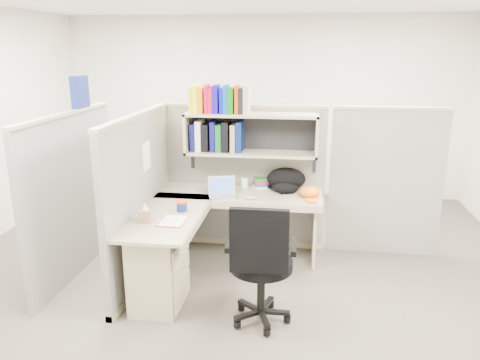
# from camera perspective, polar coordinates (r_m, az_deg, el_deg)

# --- Properties ---
(ground) EXTENTS (6.00, 6.00, 0.00)m
(ground) POSITION_cam_1_polar(r_m,az_deg,el_deg) (4.74, -0.96, -12.04)
(ground) COLOR #3C362F
(ground) RESTS_ON ground
(room_shell) EXTENTS (6.00, 6.00, 6.00)m
(room_shell) POSITION_cam_1_polar(r_m,az_deg,el_deg) (4.24, -1.06, 7.73)
(room_shell) COLOR beige
(room_shell) RESTS_ON ground
(cubicle) EXTENTS (3.79, 1.84, 1.95)m
(cubicle) POSITION_cam_1_polar(r_m,az_deg,el_deg) (4.89, -4.44, 0.23)
(cubicle) COLOR #63635E
(cubicle) RESTS_ON ground
(desk) EXTENTS (1.74, 1.75, 0.73)m
(desk) POSITION_cam_1_polar(r_m,az_deg,el_deg) (4.38, -6.91, -8.24)
(desk) COLOR gray
(desk) RESTS_ON ground
(laptop) EXTENTS (0.35, 0.35, 0.20)m
(laptop) POSITION_cam_1_polar(r_m,az_deg,el_deg) (4.82, -2.13, -0.91)
(laptop) COLOR #B5B6BA
(laptop) RESTS_ON desk
(backpack) EXTENTS (0.50, 0.44, 0.25)m
(backpack) POSITION_cam_1_polar(r_m,az_deg,el_deg) (5.03, 5.63, -0.01)
(backpack) COLOR black
(backpack) RESTS_ON desk
(orange_cap) EXTENTS (0.24, 0.27, 0.11)m
(orange_cap) POSITION_cam_1_polar(r_m,az_deg,el_deg) (4.87, 8.51, -1.45)
(orange_cap) COLOR orange
(orange_cap) RESTS_ON desk
(snack_canister) EXTENTS (0.10, 0.10, 0.10)m
(snack_canister) POSITION_cam_1_polar(r_m,az_deg,el_deg) (4.44, -7.11, -3.15)
(snack_canister) COLOR navy
(snack_canister) RESTS_ON desk
(tissue_box) EXTENTS (0.12, 0.12, 0.17)m
(tissue_box) POSITION_cam_1_polar(r_m,az_deg,el_deg) (4.22, -11.48, -3.86)
(tissue_box) COLOR #977255
(tissue_box) RESTS_ON desk
(mouse) EXTENTS (0.12, 0.10, 0.04)m
(mouse) POSITION_cam_1_polar(r_m,az_deg,el_deg) (4.75, 1.28, -2.19)
(mouse) COLOR #8897C1
(mouse) RESTS_ON desk
(paper_cup) EXTENTS (0.09, 0.09, 0.11)m
(paper_cup) POSITION_cam_1_polar(r_m,az_deg,el_deg) (5.15, 0.55, -0.37)
(paper_cup) COLOR white
(paper_cup) RESTS_ON desk
(book_stack) EXTENTS (0.22, 0.25, 0.10)m
(book_stack) POSITION_cam_1_polar(r_m,az_deg,el_deg) (5.20, 2.49, -0.24)
(book_stack) COLOR slate
(book_stack) RESTS_ON desk
(loose_paper) EXTENTS (0.21, 0.28, 0.00)m
(loose_paper) POSITION_cam_1_polar(r_m,az_deg,el_deg) (4.22, -8.17, -4.93)
(loose_paper) COLOR white
(loose_paper) RESTS_ON desk
(task_chair) EXTENTS (0.56, 0.52, 1.08)m
(task_chair) POSITION_cam_1_polar(r_m,az_deg,el_deg) (3.88, 2.53, -12.41)
(task_chair) COLOR black
(task_chair) RESTS_ON ground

